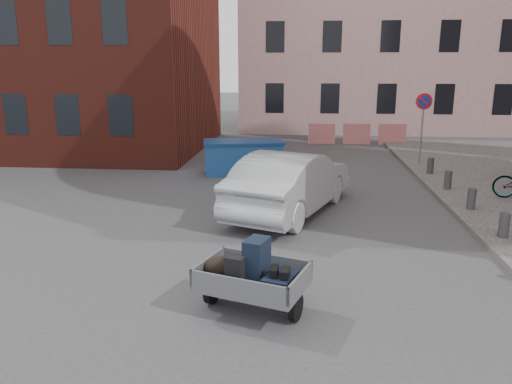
# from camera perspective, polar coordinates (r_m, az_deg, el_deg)

# --- Properties ---
(ground) EXTENTS (120.00, 120.00, 0.00)m
(ground) POSITION_cam_1_polar(r_m,az_deg,el_deg) (10.44, -3.73, -6.93)
(ground) COLOR #38383A
(ground) RESTS_ON ground
(building_pink) EXTENTS (16.00, 8.00, 14.00)m
(building_pink) POSITION_cam_1_polar(r_m,az_deg,el_deg) (32.07, 14.13, 19.72)
(building_pink) COLOR #B78E8D
(building_pink) RESTS_ON ground
(no_parking_sign) EXTENTS (0.60, 0.09, 2.65)m
(no_parking_sign) POSITION_cam_1_polar(r_m,az_deg,el_deg) (19.67, 18.56, 8.47)
(no_parking_sign) COLOR gray
(no_parking_sign) RESTS_ON sidewalk
(bollards) EXTENTS (0.22, 9.02, 0.55)m
(bollards) POSITION_cam_1_polar(r_m,az_deg,el_deg) (14.14, 23.41, -0.72)
(bollards) COLOR #3A3A3D
(bollards) RESTS_ON sidewalk
(barriers) EXTENTS (4.70, 0.18, 1.00)m
(barriers) POSITION_cam_1_polar(r_m,az_deg,el_deg) (24.96, 11.44, 6.53)
(barriers) COLOR red
(barriers) RESTS_ON ground
(trailer) EXTENTS (1.86, 1.97, 1.20)m
(trailer) POSITION_cam_1_polar(r_m,az_deg,el_deg) (7.85, -0.48, -9.53)
(trailer) COLOR black
(trailer) RESTS_ON ground
(dumpster) EXTENTS (3.02, 1.98, 1.17)m
(dumpster) POSITION_cam_1_polar(r_m,az_deg,el_deg) (17.84, -1.47, 4.05)
(dumpster) COLOR #1D4B8D
(dumpster) RESTS_ON ground
(silver_car) EXTENTS (3.37, 5.23, 1.63)m
(silver_car) POSITION_cam_1_polar(r_m,az_deg,el_deg) (13.02, 3.98, 1.13)
(silver_car) COLOR #A5A8AD
(silver_car) RESTS_ON ground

